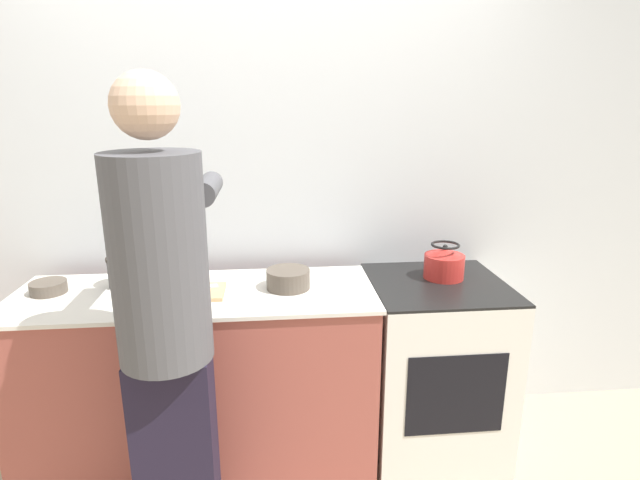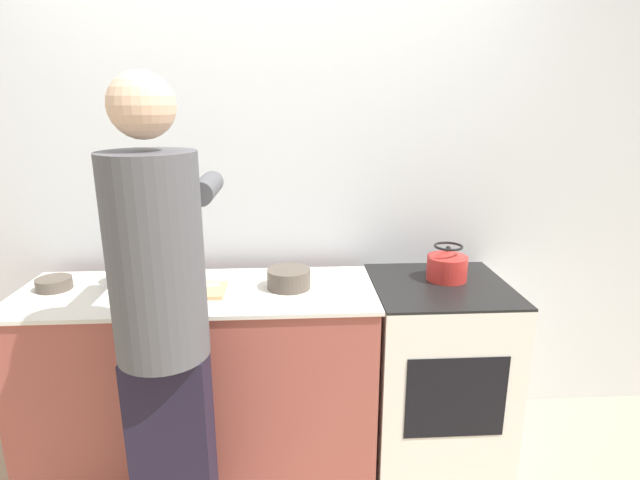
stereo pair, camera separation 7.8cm
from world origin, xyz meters
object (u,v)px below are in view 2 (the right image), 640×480
object	(u,v)px
kettle	(447,265)
cutting_board	(192,291)
person	(162,316)
knife	(189,288)
canister_jar	(127,269)
bowl_prep	(289,278)
oven	(435,368)

from	to	relation	value
kettle	cutting_board	bearing A→B (deg)	-174.01
person	kettle	bearing A→B (deg)	26.27
knife	canister_jar	xyz separation A→B (m)	(-0.30, 0.13, 0.05)
cutting_board	knife	distance (m)	0.02
bowl_prep	canister_jar	world-z (taller)	canister_jar
knife	canister_jar	bearing A→B (deg)	140.34
oven	bowl_prep	size ratio (longest dim) A/B	4.50
oven	knife	world-z (taller)	knife
oven	person	bearing A→B (deg)	-155.35
person	canister_jar	size ratio (longest dim) A/B	12.56
oven	bowl_prep	xyz separation A→B (m)	(-0.72, -0.03, 0.50)
oven	knife	xyz separation A→B (m)	(-1.16, -0.06, 0.47)
person	bowl_prep	world-z (taller)	person
person	cutting_board	bearing A→B (deg)	88.96
kettle	bowl_prep	world-z (taller)	kettle
cutting_board	bowl_prep	distance (m)	0.44
person	kettle	world-z (taller)	person
knife	bowl_prep	world-z (taller)	bowl_prep
oven	canister_jar	distance (m)	1.56
oven	cutting_board	distance (m)	1.24
kettle	knife	bearing A→B (deg)	-174.40
canister_jar	bowl_prep	bearing A→B (deg)	-7.80
kettle	oven	bearing A→B (deg)	-125.51
cutting_board	bowl_prep	bearing A→B (deg)	4.83
oven	canister_jar	world-z (taller)	canister_jar
oven	kettle	xyz separation A→B (m)	(0.04, 0.06, 0.52)
cutting_board	bowl_prep	xyz separation A→B (m)	(0.43, 0.04, 0.04)
cutting_board	knife	xyz separation A→B (m)	(-0.01, 0.01, 0.01)
person	kettle	distance (m)	1.34
person	oven	bearing A→B (deg)	24.65
knife	cutting_board	bearing A→B (deg)	-42.01
canister_jar	oven	bearing A→B (deg)	-2.98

